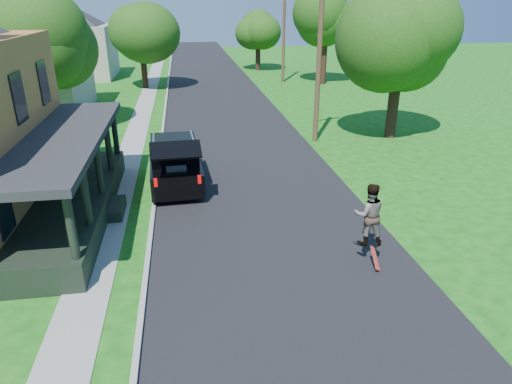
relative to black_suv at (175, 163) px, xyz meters
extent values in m
plane|color=#114E0F|center=(3.20, -8.74, -0.94)|extent=(140.00, 140.00, 0.00)
cube|color=black|center=(3.20, 11.26, -0.94)|extent=(8.00, 120.00, 0.02)
cube|color=#979792|center=(-0.85, 11.26, -0.94)|extent=(0.15, 120.00, 0.12)
cube|color=gray|center=(-2.40, 11.26, -0.94)|extent=(1.30, 120.00, 0.03)
cube|color=black|center=(-3.60, -2.74, -0.49)|extent=(2.40, 10.00, 0.90)
cube|color=black|center=(-3.60, -2.74, 2.06)|extent=(2.60, 10.30, 0.25)
cube|color=#B8B4A3|center=(-10.30, 15.26, 1.56)|extent=(8.00, 8.00, 5.00)
pyramid|color=black|center=(-10.30, 15.26, 6.26)|extent=(12.78, 12.78, 2.20)
cube|color=#B8B4A3|center=(-10.30, 31.26, 1.56)|extent=(8.00, 8.00, 5.00)
pyramid|color=black|center=(-10.30, 31.26, 6.26)|extent=(12.78, 12.78, 2.20)
cube|color=black|center=(0.00, 0.00, -0.23)|extent=(2.28, 4.95, 0.94)
cube|color=black|center=(-0.01, 0.17, 0.52)|extent=(2.02, 3.10, 0.61)
cube|color=black|center=(-0.01, 0.17, 0.85)|extent=(2.07, 3.20, 0.09)
cube|color=black|center=(0.12, -2.37, 1.32)|extent=(1.92, 1.10, 0.42)
cube|color=#37373D|center=(0.07, -1.45, 0.10)|extent=(0.80, 0.70, 0.50)
cube|color=#B6B6BA|center=(-0.82, 0.13, 0.95)|extent=(0.20, 2.67, 0.07)
cube|color=#B6B6BA|center=(0.81, 0.21, 0.95)|extent=(0.20, 2.67, 0.07)
cube|color=#990505|center=(-0.70, -2.44, 0.10)|extent=(0.14, 0.07, 0.33)
cube|color=#990505|center=(0.93, -2.36, 0.10)|extent=(0.14, 0.07, 0.33)
cylinder|color=black|center=(-0.97, 1.56, -0.57)|extent=(0.30, 0.76, 0.75)
cylinder|color=black|center=(0.81, 1.65, -0.57)|extent=(0.30, 0.76, 0.75)
cylinder|color=black|center=(-0.81, -1.64, -0.57)|extent=(0.30, 0.76, 0.75)
cylinder|color=black|center=(0.96, -1.55, -0.57)|extent=(0.30, 0.76, 0.75)
imported|color=black|center=(5.70, -7.24, 0.60)|extent=(1.02, 0.84, 1.92)
cube|color=#A31C0E|center=(5.82, -7.72, -0.62)|extent=(0.21, 0.71, 0.56)
cylinder|color=black|center=(-7.22, 9.96, 0.71)|extent=(0.69, 0.69, 3.31)
sphere|color=#33631A|center=(-7.22, 9.96, 3.96)|extent=(5.61, 5.61, 4.79)
sphere|color=#33631A|center=(-6.75, 9.73, 5.02)|extent=(4.86, 4.86, 4.15)
sphere|color=#33631A|center=(-7.81, 10.27, 4.49)|extent=(4.98, 4.98, 4.26)
cylinder|color=black|center=(-2.80, 23.90, 0.59)|extent=(0.64, 0.64, 3.06)
sphere|color=#33631A|center=(-2.80, 23.90, 3.96)|extent=(6.89, 6.89, 5.51)
sphere|color=#33631A|center=(-2.53, 23.53, 5.18)|extent=(5.97, 5.97, 4.78)
sphere|color=#33631A|center=(-3.13, 24.38, 4.57)|extent=(6.12, 6.12, 4.90)
cylinder|color=black|center=(12.20, 5.47, 0.76)|extent=(0.68, 0.68, 3.41)
sphere|color=#33631A|center=(12.20, 5.47, 4.19)|extent=(5.81, 5.81, 5.19)
sphere|color=#33631A|center=(12.59, 5.10, 5.35)|extent=(5.03, 5.03, 4.50)
sphere|color=#33631A|center=(11.72, 5.97, 4.77)|extent=(5.16, 5.16, 4.62)
cylinder|color=black|center=(13.56, 23.49, 0.95)|extent=(0.55, 0.55, 3.80)
sphere|color=#33631A|center=(13.56, 23.49, 4.70)|extent=(5.65, 5.65, 5.53)
sphere|color=#33631A|center=(13.94, 23.21, 5.93)|extent=(4.89, 4.89, 4.79)
sphere|color=#33631A|center=(13.07, 23.86, 5.31)|extent=(5.02, 5.02, 4.92)
cylinder|color=black|center=(8.99, 33.42, 0.42)|extent=(0.55, 0.55, 2.73)
sphere|color=#33631A|center=(8.99, 33.42, 3.24)|extent=(4.41, 4.41, 4.37)
sphere|color=#33631A|center=(9.37, 33.13, 4.22)|extent=(3.82, 3.82, 3.79)
sphere|color=#33631A|center=(8.50, 33.82, 3.73)|extent=(3.92, 3.92, 3.89)
cylinder|color=#462F20|center=(7.70, 5.37, 3.32)|extent=(0.35, 0.35, 8.53)
cylinder|color=#462F20|center=(10.07, 25.14, 4.32)|extent=(0.32, 0.32, 10.53)
camera|label=1|loc=(0.54, -18.63, 6.41)|focal=32.00mm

